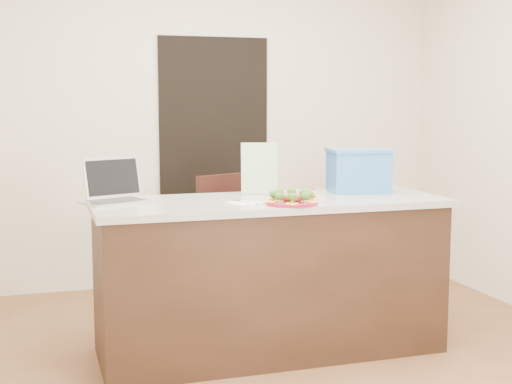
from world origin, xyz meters
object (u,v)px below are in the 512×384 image
object	(u,v)px
laptop	(114,190)
napkin	(245,203)
island	(270,275)
chair	(227,237)
yogurt_bottle	(313,196)
plate	(292,202)
blue_box	(359,170)

from	to	relation	value
laptop	napkin	bearing A→B (deg)	-43.35
island	laptop	xyz separation A→B (m)	(-0.88, 0.16, 0.53)
laptop	chair	xyz separation A→B (m)	(0.82, 0.57, -0.43)
chair	laptop	bearing A→B (deg)	-168.87
napkin	laptop	xyz separation A→B (m)	(-0.70, 0.28, 0.06)
yogurt_bottle	plate	bearing A→B (deg)	-145.54
island	yogurt_bottle	world-z (taller)	yogurt_bottle
laptop	chair	distance (m)	1.08
napkin	chair	world-z (taller)	chair
yogurt_bottle	chair	xyz separation A→B (m)	(-0.28, 0.85, -0.39)
island	chair	xyz separation A→B (m)	(-0.06, 0.73, 0.10)
plate	laptop	xyz separation A→B (m)	(-0.93, 0.41, 0.06)
yogurt_bottle	napkin	bearing A→B (deg)	179.39
island	plate	world-z (taller)	plate
plate	blue_box	distance (m)	0.71
yogurt_bottle	chair	bearing A→B (deg)	108.46
napkin	chair	bearing A→B (deg)	81.87
napkin	laptop	distance (m)	0.75
laptop	blue_box	xyz separation A→B (m)	(1.52, -0.02, 0.07)
blue_box	plate	bearing A→B (deg)	-138.76
yogurt_bottle	blue_box	size ratio (longest dim) A/B	0.16
island	chair	world-z (taller)	chair
plate	napkin	size ratio (longest dim) A/B	1.83
napkin	yogurt_bottle	xyz separation A→B (m)	(0.41, -0.00, 0.02)
island	plate	size ratio (longest dim) A/B	7.07
blue_box	chair	distance (m)	1.04
island	laptop	size ratio (longest dim) A/B	4.91
island	laptop	world-z (taller)	laptop
laptop	blue_box	distance (m)	1.52
laptop	blue_box	bearing A→B (deg)	-22.10
napkin	island	bearing A→B (deg)	32.77
napkin	chair	distance (m)	0.93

